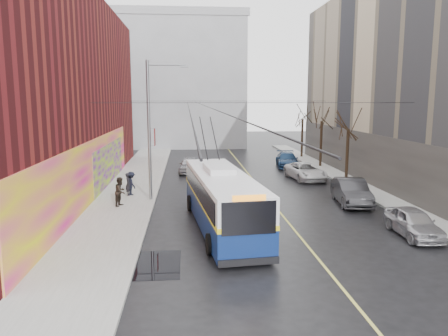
# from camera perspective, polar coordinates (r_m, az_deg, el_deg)

# --- Properties ---
(ground) EXTENTS (140.00, 140.00, 0.00)m
(ground) POSITION_cam_1_polar(r_m,az_deg,el_deg) (19.60, 7.03, -10.77)
(ground) COLOR black
(ground) RESTS_ON ground
(sidewalk_left) EXTENTS (4.00, 60.00, 0.15)m
(sidewalk_left) POSITION_cam_1_polar(r_m,az_deg,el_deg) (31.01, -12.37, -3.35)
(sidewalk_left) COLOR gray
(sidewalk_left) RESTS_ON ground
(sidewalk_right) EXTENTS (2.00, 60.00, 0.15)m
(sidewalk_right) POSITION_cam_1_polar(r_m,az_deg,el_deg) (33.33, 18.04, -2.72)
(sidewalk_right) COLOR gray
(sidewalk_right) RESTS_ON ground
(lane_line) EXTENTS (0.12, 50.00, 0.01)m
(lane_line) POSITION_cam_1_polar(r_m,az_deg,el_deg) (33.15, 4.62, -2.49)
(lane_line) COLOR #BFB74C
(lane_line) RESTS_ON ground
(building_left) EXTENTS (12.11, 36.00, 14.00)m
(building_left) POSITION_cam_1_polar(r_m,az_deg,el_deg) (34.23, -25.87, 8.78)
(building_left) COLOR #521013
(building_left) RESTS_ON ground
(building_far) EXTENTS (20.50, 12.10, 18.00)m
(building_far) POSITION_cam_1_polar(r_m,az_deg,el_deg) (63.10, -6.89, 11.17)
(building_far) COLOR gray
(building_far) RESTS_ON ground
(streetlight_pole) EXTENTS (2.65, 0.60, 9.00)m
(streetlight_pole) POSITION_cam_1_polar(r_m,az_deg,el_deg) (28.17, -9.45, 5.32)
(streetlight_pole) COLOR slate
(streetlight_pole) RESTS_ON ground
(catenary_wires) EXTENTS (18.00, 60.00, 0.22)m
(catenary_wires) POSITION_cam_1_polar(r_m,az_deg,el_deg) (32.83, -2.51, 8.39)
(catenary_wires) COLOR black
(tree_near) EXTENTS (3.20, 3.20, 6.40)m
(tree_near) POSITION_cam_1_polar(r_m,az_deg,el_deg) (36.43, 15.98, 6.12)
(tree_near) COLOR black
(tree_near) RESTS_ON ground
(tree_mid) EXTENTS (3.20, 3.20, 6.68)m
(tree_mid) POSITION_cam_1_polar(r_m,az_deg,el_deg) (43.03, 12.69, 7.02)
(tree_mid) COLOR black
(tree_mid) RESTS_ON ground
(tree_far) EXTENTS (3.20, 3.20, 6.57)m
(tree_far) POSITION_cam_1_polar(r_m,az_deg,el_deg) (49.75, 10.25, 7.21)
(tree_far) COLOR black
(tree_far) RESTS_ON ground
(puddle) EXTENTS (2.65, 3.19, 0.01)m
(puddle) POSITION_cam_1_polar(r_m,az_deg,el_deg) (18.27, -9.97, -12.33)
(puddle) COLOR black
(puddle) RESTS_ON ground
(pigeons_flying) EXTENTS (2.47, 3.64, 2.05)m
(pigeons_flying) POSITION_cam_1_polar(r_m,az_deg,el_deg) (27.88, -1.72, 9.02)
(pigeons_flying) COLOR slate
(trolleybus) EXTENTS (3.66, 11.76, 5.50)m
(trolleybus) POSITION_cam_1_polar(r_m,az_deg,el_deg) (22.41, -0.26, -4.08)
(trolleybus) COLOR #0B1E54
(trolleybus) RESTS_ON ground
(parked_car_a) EXTENTS (1.77, 4.10, 1.38)m
(parked_car_a) POSITION_cam_1_polar(r_m,az_deg,el_deg) (23.22, 23.49, -6.52)
(parked_car_a) COLOR #A5A5AA
(parked_car_a) RESTS_ON ground
(parked_car_b) EXTENTS (2.33, 5.07, 1.61)m
(parked_car_b) POSITION_cam_1_polar(r_m,az_deg,el_deg) (28.74, 16.29, -2.99)
(parked_car_b) COLOR #29292C
(parked_car_b) RESTS_ON ground
(parked_car_c) EXTENTS (2.86, 5.21, 1.38)m
(parked_car_c) POSITION_cam_1_polar(r_m,az_deg,el_deg) (36.57, 10.59, -0.43)
(parked_car_c) COLOR silver
(parked_car_c) RESTS_ON ground
(parked_car_d) EXTENTS (2.61, 5.12, 1.42)m
(parked_car_d) POSITION_cam_1_polar(r_m,az_deg,el_deg) (42.94, 8.25, 1.05)
(parked_car_d) COLOR navy
(parked_car_d) RESTS_ON ground
(following_car) EXTENTS (2.02, 4.27, 1.41)m
(following_car) POSITION_cam_1_polar(r_m,az_deg,el_deg) (39.46, -4.57, 0.41)
(following_car) COLOR #99999D
(following_car) RESTS_ON ground
(pedestrian_a) EXTENTS (0.42, 0.59, 1.53)m
(pedestrian_a) POSITION_cam_1_polar(r_m,az_deg,el_deg) (30.13, -12.39, -2.07)
(pedestrian_a) COLOR black
(pedestrian_a) RESTS_ON sidewalk_left
(pedestrian_b) EXTENTS (0.92, 1.03, 1.78)m
(pedestrian_b) POSITION_cam_1_polar(r_m,az_deg,el_deg) (27.27, -13.37, -3.01)
(pedestrian_b) COLOR black
(pedestrian_b) RESTS_ON sidewalk_left
(pedestrian_c) EXTENTS (1.02, 1.18, 1.59)m
(pedestrian_c) POSITION_cam_1_polar(r_m,az_deg,el_deg) (30.23, -12.01, -1.97)
(pedestrian_c) COLOR black
(pedestrian_c) RESTS_ON sidewalk_left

